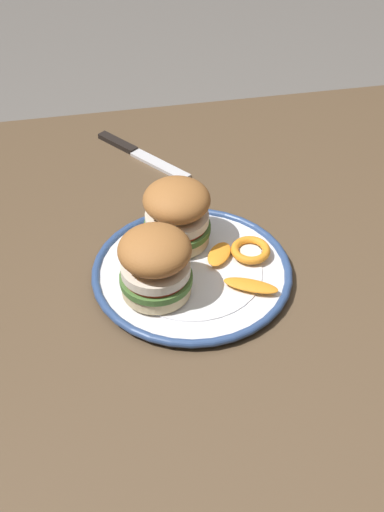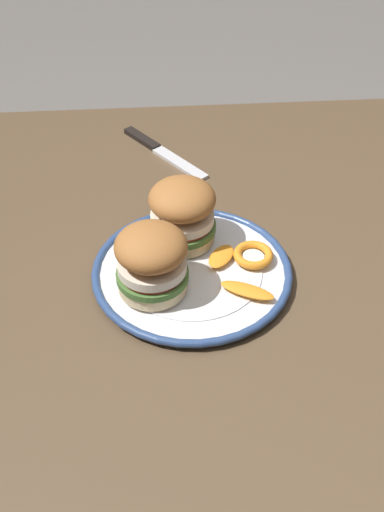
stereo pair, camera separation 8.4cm
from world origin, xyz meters
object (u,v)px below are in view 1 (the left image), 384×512
object	(u,v)px
sandwich_half_right	(177,213)
table_knife	(136,153)
dining_table	(234,339)
sandwich_half_left	(155,263)
dinner_plate	(192,272)

from	to	relation	value
sandwich_half_right	table_knife	world-z (taller)	sandwich_half_right
dining_table	table_knife	xyz separation A→B (m)	(0.39, 0.09, 0.11)
sandwich_half_right	table_knife	distance (m)	0.29
sandwich_half_right	table_knife	xyz separation A→B (m)	(0.28, 0.03, -0.07)
sandwich_half_left	sandwich_half_right	distance (m)	0.11
sandwich_half_right	table_knife	size ratio (longest dim) A/B	0.65
dining_table	sandwich_half_right	bearing A→B (deg)	31.31
dinner_plate	dining_table	bearing A→B (deg)	-126.64
sandwich_half_left	table_knife	xyz separation A→B (m)	(0.38, -0.02, -0.07)
dinner_plate	sandwich_half_left	world-z (taller)	sandwich_half_left
dining_table	dinner_plate	xyz separation A→B (m)	(0.04, 0.06, 0.11)
table_knife	dinner_plate	bearing A→B (deg)	-173.85
dinner_plate	sandwich_half_left	bearing A→B (deg)	122.07
sandwich_half_left	table_knife	distance (m)	0.39
dining_table	table_knife	bearing A→B (deg)	13.72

